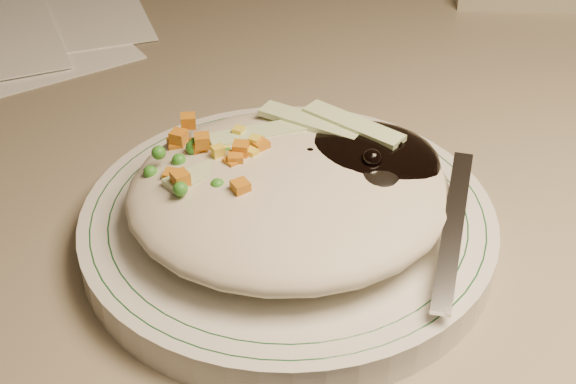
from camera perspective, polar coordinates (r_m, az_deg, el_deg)
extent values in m
cube|color=gray|center=(0.70, 5.78, 7.10)|extent=(1.40, 0.70, 0.04)
cylinder|color=silver|center=(0.49, 0.00, -2.43)|extent=(0.25, 0.25, 0.02)
torus|color=#144723|center=(0.49, 0.00, -1.51)|extent=(0.24, 0.24, 0.00)
torus|color=#144723|center=(0.49, 0.00, -1.51)|extent=(0.22, 0.22, 0.00)
ellipsoid|color=beige|center=(0.47, 0.09, 0.05)|extent=(0.19, 0.18, 0.04)
ellipsoid|color=black|center=(0.49, 5.07, 2.01)|extent=(0.10, 0.09, 0.03)
ellipsoid|color=orange|center=(0.48, -5.55, 1.16)|extent=(0.08, 0.08, 0.02)
sphere|color=black|center=(0.48, 1.55, 2.52)|extent=(0.01, 0.01, 0.01)
sphere|color=black|center=(0.49, 4.79, 3.19)|extent=(0.01, 0.01, 0.01)
sphere|color=black|center=(0.48, 7.63, 3.32)|extent=(0.01, 0.01, 0.01)
sphere|color=black|center=(0.50, 6.43, 3.53)|extent=(0.01, 0.01, 0.01)
sphere|color=black|center=(0.47, 5.99, 2.35)|extent=(0.01, 0.01, 0.01)
sphere|color=black|center=(0.48, 4.68, 2.70)|extent=(0.01, 0.01, 0.01)
sphere|color=black|center=(0.49, 5.69, 3.48)|extent=(0.01, 0.01, 0.01)
cube|color=#C46F15|center=(0.48, -6.12, 3.64)|extent=(0.01, 0.01, 0.01)
cube|color=#C46F15|center=(0.47, -3.98, 1.25)|extent=(0.01, 0.01, 0.01)
cube|color=#C46F15|center=(0.49, -7.78, 3.90)|extent=(0.01, 0.01, 0.01)
cube|color=#C46F15|center=(0.47, -3.37, 3.08)|extent=(0.01, 0.01, 0.01)
cube|color=#C46F15|center=(0.47, -3.73, 2.30)|extent=(0.01, 0.01, 0.01)
cube|color=#C46F15|center=(0.50, -7.96, 3.36)|extent=(0.01, 0.01, 0.01)
cube|color=#C46F15|center=(0.48, -6.39, 3.27)|extent=(0.01, 0.01, 0.01)
cube|color=#C46F15|center=(0.47, -3.93, 1.95)|extent=(0.01, 0.01, 0.01)
cube|color=#C46F15|center=(0.48, -1.98, 3.22)|extent=(0.01, 0.01, 0.01)
cube|color=#C46F15|center=(0.50, -7.11, 5.04)|extent=(0.01, 0.01, 0.01)
cube|color=#C46F15|center=(0.45, -7.66, 0.95)|extent=(0.01, 0.01, 0.01)
cube|color=#C46F15|center=(0.44, -3.39, 0.30)|extent=(0.01, 0.01, 0.01)
cube|color=#C46F15|center=(0.47, -8.25, 1.04)|extent=(0.01, 0.01, 0.01)
cube|color=#C46F15|center=(0.50, -7.86, 3.11)|extent=(0.01, 0.01, 0.01)
sphere|color=#388C28|center=(0.48, -3.87, 2.44)|extent=(0.01, 0.01, 0.01)
sphere|color=#388C28|center=(0.44, -7.66, 0.22)|extent=(0.01, 0.01, 0.01)
sphere|color=#388C28|center=(0.48, -7.76, 2.24)|extent=(0.01, 0.01, 0.01)
sphere|color=#388C28|center=(0.47, -9.19, 2.78)|extent=(0.01, 0.01, 0.01)
sphere|color=#388C28|center=(0.48, -4.28, 2.71)|extent=(0.01, 0.01, 0.01)
sphere|color=#388C28|center=(0.46, -3.08, 0.21)|extent=(0.01, 0.01, 0.01)
sphere|color=#388C28|center=(0.47, -5.63, 1.67)|extent=(0.01, 0.01, 0.01)
sphere|color=#388C28|center=(0.46, -6.30, 0.19)|extent=(0.01, 0.01, 0.01)
sphere|color=#388C28|center=(0.48, -9.76, 1.40)|extent=(0.01, 0.01, 0.01)
sphere|color=#388C28|center=(0.48, -6.55, 3.42)|extent=(0.01, 0.01, 0.01)
sphere|color=#388C28|center=(0.48, -6.80, 3.17)|extent=(0.01, 0.01, 0.01)
sphere|color=#388C28|center=(0.46, -7.61, 1.05)|extent=(0.01, 0.01, 0.01)
sphere|color=#388C28|center=(0.45, -5.03, 0.47)|extent=(0.01, 0.01, 0.01)
sphere|color=#388C28|center=(0.50, -1.74, 3.86)|extent=(0.01, 0.01, 0.01)
cube|color=yellow|center=(0.48, -4.43, 2.70)|extent=(0.01, 0.01, 0.01)
cube|color=yellow|center=(0.47, -2.59, 2.69)|extent=(0.01, 0.01, 0.01)
cube|color=yellow|center=(0.48, -5.72, 2.76)|extent=(0.01, 0.01, 0.01)
cube|color=yellow|center=(0.47, -5.00, 2.89)|extent=(0.01, 0.01, 0.01)
cube|color=yellow|center=(0.47, -5.60, 1.53)|extent=(0.01, 0.01, 0.01)
cube|color=yellow|center=(0.48, -2.39, 3.57)|extent=(0.01, 0.01, 0.01)
cube|color=yellow|center=(0.49, -3.52, 4.23)|extent=(0.01, 0.01, 0.01)
cube|color=yellow|center=(0.47, -4.45, 1.54)|extent=(0.01, 0.01, 0.01)
cube|color=#B2D18C|center=(0.49, -1.76, 4.25)|extent=(0.07, 0.03, 0.00)
cube|color=#B2D18C|center=(0.50, 1.59, 5.02)|extent=(0.06, 0.05, 0.00)
cube|color=#B2D18C|center=(0.47, -4.95, 1.80)|extent=(0.07, 0.05, 0.00)
cube|color=#B2D18C|center=(0.50, 4.66, 4.83)|extent=(0.06, 0.06, 0.00)
ellipsoid|color=silver|center=(0.47, 6.06, 1.33)|extent=(0.05, 0.06, 0.01)
cube|color=silver|center=(0.45, 11.65, -2.53)|extent=(0.05, 0.11, 0.03)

